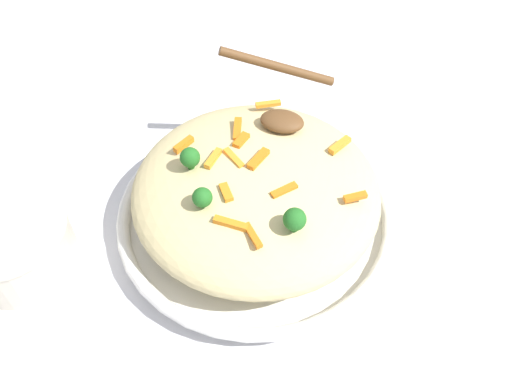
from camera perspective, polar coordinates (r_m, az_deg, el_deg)
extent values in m
plane|color=silver|center=(0.71, 0.00, -3.57)|extent=(2.40, 2.40, 0.00)
cylinder|color=white|center=(0.70, 0.00, -3.07)|extent=(0.33, 0.33, 0.02)
torus|color=white|center=(0.69, 0.00, -2.15)|extent=(0.36, 0.36, 0.02)
torus|color=black|center=(0.68, 0.00, -1.97)|extent=(0.35, 0.35, 0.00)
ellipsoid|color=#DBC689|center=(0.65, 0.00, 0.18)|extent=(0.31, 0.30, 0.08)
cube|color=orange|center=(0.66, -7.78, 5.10)|extent=(0.02, 0.03, 0.01)
cube|color=orange|center=(0.57, -0.34, -4.69)|extent=(0.03, 0.03, 0.01)
cube|color=orange|center=(0.58, -2.73, -3.39)|extent=(0.04, 0.01, 0.01)
cube|color=orange|center=(0.66, 9.01, 5.02)|extent=(0.02, 0.03, 0.01)
cube|color=orange|center=(0.63, -4.72, 3.39)|extent=(0.01, 0.03, 0.01)
cube|color=orange|center=(0.71, 1.32, 9.44)|extent=(0.03, 0.02, 0.01)
cube|color=orange|center=(0.63, -2.40, 3.64)|extent=(0.03, 0.03, 0.01)
cube|color=orange|center=(0.61, 10.62, -0.51)|extent=(0.03, 0.02, 0.01)
cube|color=orange|center=(0.60, -3.23, -0.04)|extent=(0.02, 0.03, 0.01)
cube|color=orange|center=(0.60, 3.04, 0.19)|extent=(0.03, 0.03, 0.01)
cube|color=orange|center=(0.65, -1.60, 5.54)|extent=(0.02, 0.03, 0.01)
cube|color=orange|center=(0.67, -2.01, 6.73)|extent=(0.02, 0.04, 0.01)
cube|color=orange|center=(0.63, 0.26, 3.53)|extent=(0.02, 0.04, 0.01)
cylinder|color=#205B1C|center=(0.63, -7.00, 2.89)|extent=(0.01, 0.01, 0.01)
sphere|color=#236B23|center=(0.62, -7.11, 3.71)|extent=(0.02, 0.02, 0.02)
cylinder|color=#205B1C|center=(0.57, 4.11, -3.75)|extent=(0.01, 0.01, 0.01)
sphere|color=#236B23|center=(0.56, 4.18, -2.94)|extent=(0.03, 0.03, 0.03)
cylinder|color=#205B1C|center=(0.59, -5.71, -1.26)|extent=(0.01, 0.01, 0.01)
sphere|color=#236B23|center=(0.59, -5.79, -0.58)|extent=(0.02, 0.02, 0.02)
ellipsoid|color=brown|center=(0.67, 2.81, 7.62)|extent=(0.06, 0.04, 0.02)
cylinder|color=brown|center=(0.71, 2.36, 13.31)|extent=(0.15, 0.06, 0.07)
cylinder|color=beige|center=(0.71, -24.57, -5.15)|extent=(0.14, 0.14, 0.07)
torus|color=beige|center=(0.69, -25.40, -3.65)|extent=(0.14, 0.14, 0.01)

